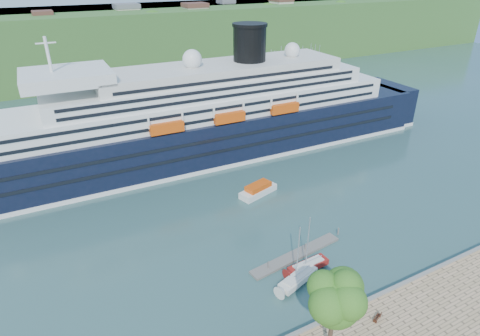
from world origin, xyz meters
TOP-DOWN VIEW (x-y plane):
  - ground at (0.00, 0.00)m, footprint 400.00×400.00m
  - far_hillside at (0.00, 145.00)m, footprint 400.00×50.00m
  - quay_coping at (0.00, -0.20)m, footprint 220.00×0.50m
  - cruise_ship at (1.55, 52.09)m, footprint 126.31×21.53m
  - park_bench at (1.99, -2.94)m, footprint 1.55×1.09m
  - promenade_tree at (-5.99, -3.68)m, footprint 7.08×7.08m
  - floating_pontoon at (1.06, 12.31)m, footprint 16.27×3.88m
  - sailboat_white_near at (-2.18, 7.35)m, footprint 7.39×3.94m
  - sailboat_red at (0.60, 8.82)m, footprint 6.96×2.27m
  - tender_launch at (5.20, 30.75)m, footprint 8.32×4.76m

SIDE VIEW (x-z plane):
  - ground at x=0.00m, z-range 0.00..0.00m
  - floating_pontoon at x=1.06m, z-range 0.00..0.36m
  - tender_launch at x=5.20m, z-range 0.00..2.18m
  - quay_coping at x=0.00m, z-range 1.00..1.30m
  - park_bench at x=1.99m, z-range 1.00..1.92m
  - sailboat_red at x=0.60m, z-range 0.00..8.88m
  - sailboat_white_near at x=-2.18m, z-range 0.00..9.19m
  - promenade_tree at x=-5.99m, z-range 1.00..12.73m
  - far_hillside at x=0.00m, z-range 0.00..24.00m
  - cruise_ship at x=1.55m, z-range 0.00..28.27m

